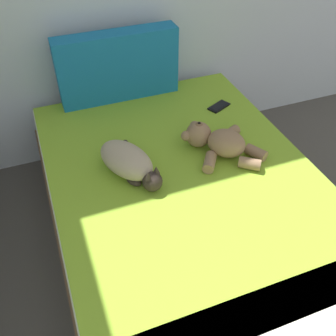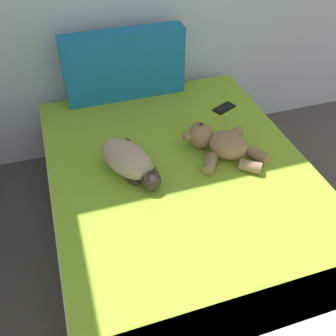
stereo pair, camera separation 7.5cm
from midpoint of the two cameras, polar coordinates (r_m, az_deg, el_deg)
The scene contains 5 objects.
bed at distance 2.12m, azimuth 3.68°, elevation -6.72°, with size 1.39×1.98×0.50m.
patterned_cushion at distance 2.50m, azimuth -5.64°, elevation 15.04°, with size 0.76×0.14×0.43m.
cat at distance 1.94m, azimuth -4.74°, elevation 1.07°, with size 0.32×0.44×0.15m.
teddy_bear at distance 2.08m, azimuth 8.79°, elevation 3.68°, with size 0.40×0.43×0.15m.
cell_phone at distance 2.48m, azimuth 9.26°, elevation 8.85°, with size 0.16×0.13×0.01m.
Camera 2 is at (0.61, 2.23, 1.83)m, focal length 40.77 mm.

